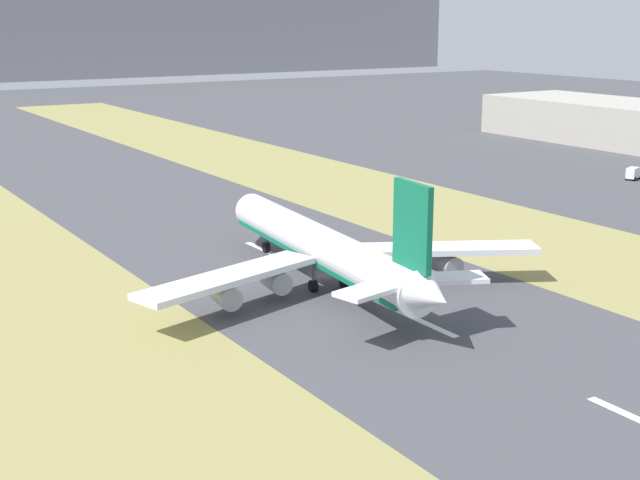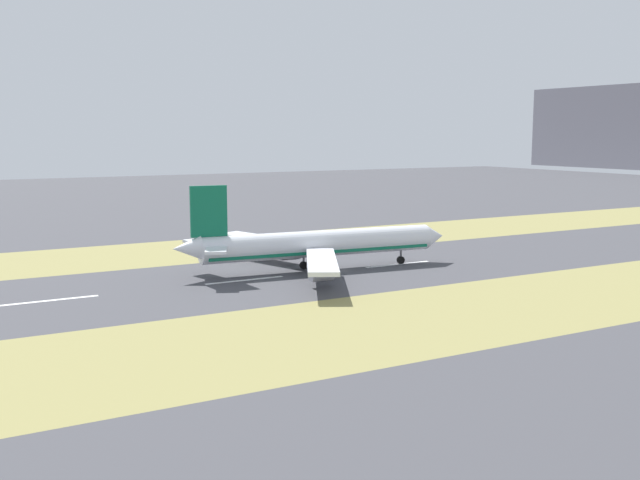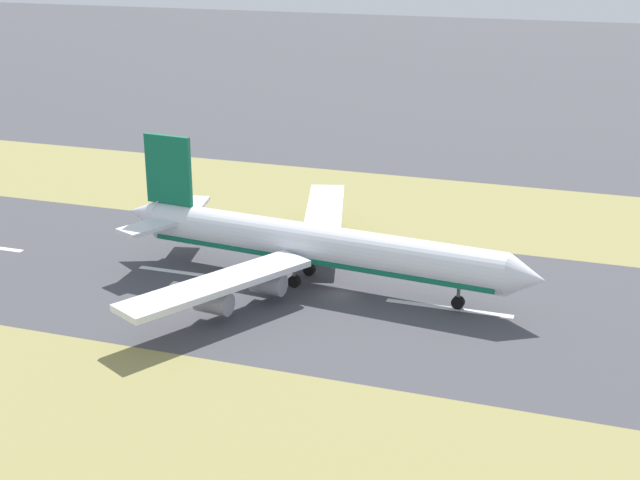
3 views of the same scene
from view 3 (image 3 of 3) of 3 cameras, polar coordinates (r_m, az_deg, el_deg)
ground_plane at (r=130.01m, az=1.29°, el=-3.46°), size 800.00×800.00×0.00m
grass_median_west at (r=170.84m, az=5.87°, el=2.19°), size 40.00×600.00×0.01m
grass_median_east at (r=93.08m, az=-7.39°, el=-13.80°), size 40.00×600.00×0.01m
centreline_dash_mid at (r=138.54m, az=-8.20°, el=-2.16°), size 1.20×18.00×0.01m
centreline_dash_far at (r=126.52m, az=8.25°, el=-4.34°), size 1.20×18.00×0.01m
airplane_main_jet at (r=131.95m, az=-0.75°, el=-0.28°), size 63.80×67.21×20.20m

